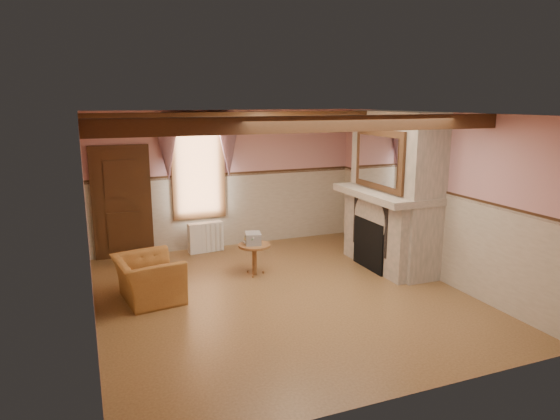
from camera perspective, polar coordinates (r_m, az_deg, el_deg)
name	(u,v)px	position (r m, az deg, el deg)	size (l,w,h in m)	color
floor	(282,295)	(7.93, 0.21, -9.70)	(5.50, 6.00, 0.01)	brown
ceiling	(282,113)	(7.34, 0.23, 10.98)	(5.50, 6.00, 0.01)	silver
wall_back	(227,179)	(10.31, -6.05, 3.52)	(5.50, 0.02, 2.80)	#CB8D8D
wall_front	(399,269)	(4.96, 13.39, -6.60)	(5.50, 0.02, 2.80)	#CB8D8D
wall_left	(87,224)	(6.99, -21.19, -1.54)	(0.02, 6.00, 2.80)	#CB8D8D
wall_right	(431,195)	(8.89, 16.89, 1.62)	(0.02, 6.00, 2.80)	#CB8D8D
wainscot	(282,249)	(7.68, 0.21, -4.51)	(5.50, 6.00, 1.50)	beige
chair_rail	(282,201)	(7.49, 0.22, 0.99)	(5.50, 6.00, 0.08)	black
firebox	(372,244)	(9.16, 10.49, -3.86)	(0.20, 0.95, 0.90)	black
armchair	(148,279)	(7.89, -14.82, -7.61)	(1.04, 0.91, 0.68)	#9E662D
side_table	(254,259)	(8.73, -2.93, -5.67)	(0.56, 0.56, 0.55)	brown
book_stack	(253,238)	(8.65, -3.10, -3.25)	(0.26, 0.32, 0.20)	#B7AD8C
radiator	(206,237)	(10.12, -8.49, -3.09)	(0.70, 0.18, 0.60)	white
bowl	(384,188)	(9.12, 11.82, 2.53)	(0.31, 0.31, 0.08)	brown
mantel_clock	(371,180)	(9.49, 10.31, 3.35)	(0.14, 0.24, 0.20)	black
oil_lamp	(367,177)	(9.60, 9.89, 3.71)	(0.11, 0.11, 0.28)	gold
candle_red	(403,190)	(8.65, 13.89, 2.18)	(0.06, 0.06, 0.16)	#B12615
jar_yellow	(393,189)	(8.89, 12.82, 2.37)	(0.06, 0.06, 0.12)	gold
fireplace	(395,191)	(9.17, 12.98, 2.16)	(0.85, 2.00, 2.80)	gray
mantel	(386,194)	(9.08, 12.03, 1.85)	(1.05, 2.05, 0.12)	gray
overmantel_mirror	(379,160)	(8.89, 11.21, 5.64)	(0.06, 1.44, 1.04)	silver
door	(122,204)	(9.96, -17.60, 0.64)	(1.10, 0.10, 2.10)	black
window	(198,169)	(10.10, -9.32, 4.67)	(1.06, 0.08, 2.02)	white
window_drapes	(198,139)	(9.95, -9.32, 8.03)	(1.30, 0.14, 1.40)	gray
ceiling_beam_front	(318,124)	(6.25, 4.41, 9.77)	(5.50, 0.18, 0.20)	black
ceiling_beam_back	(255,118)	(8.47, -2.87, 10.49)	(5.50, 0.18, 0.20)	black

